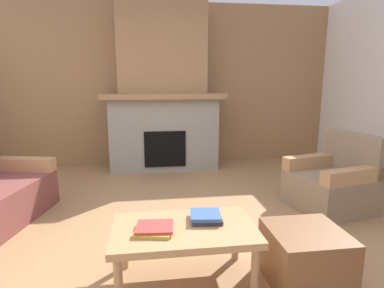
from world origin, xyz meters
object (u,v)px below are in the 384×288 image
Objects in this scene: fireplace at (163,97)px; armchair at (333,183)px; coffee_table at (184,234)px; ottoman at (305,257)px.

armchair is (1.80, -2.04, -0.87)m from fireplace.
ottoman is at bearing -7.75° from coffee_table.
coffee_table is (-1.82, -1.12, 0.08)m from armchair.
coffee_table is at bearing -90.26° from fireplace.
coffee_table is 0.88m from ottoman.
ottoman is at bearing -75.64° from fireplace.
fireplace reaches higher than armchair.
fireplace is 3.26m from coffee_table.
coffee_table reaches higher than ottoman.
armchair is 0.90× the size of coffee_table.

